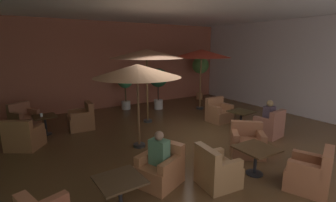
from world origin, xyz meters
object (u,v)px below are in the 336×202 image
Objects in this scene: cafe_table_front_right at (241,115)px; armchair_front_right_east at (219,113)px; armchair_front_right_north at (269,127)px; patio_umbrella_near_wall at (137,71)px; armchair_front_left_north at (82,119)px; cafe_table_rear_right at (256,153)px; armchair_rear_right_north at (217,171)px; armchair_mid_center_north at (161,169)px; potted_tree_mid_left at (158,81)px; iced_drink_cup at (41,115)px; armchair_rear_right_east at (310,174)px; potted_tree_mid_right at (200,67)px; armchair_rear_right_south at (247,143)px; patron_by_window at (269,113)px; armchair_front_left_east at (24,120)px; cafe_table_mid_center at (120,186)px; patron_blue_shirt at (159,150)px; armchair_front_left_south at (24,138)px; potted_tree_left_corner at (125,85)px; patio_umbrella_center_beige at (201,54)px; cafe_table_front_left at (45,120)px; patio_umbrella_tall_red at (147,54)px.

armchair_front_right_east is (-0.06, 1.01, -0.14)m from cafe_table_front_right.
armchair_front_right_north is 0.38× the size of patio_umbrella_near_wall.
armchair_front_left_north is 1.13× the size of cafe_table_rear_right.
armchair_front_right_north is at bearing 19.82° from armchair_rear_right_north.
potted_tree_mid_left is (3.02, 5.36, 0.97)m from armchair_mid_center_north.
cafe_table_rear_right is 7.24× the size of iced_drink_cup.
armchair_rear_right_east is at bearing -111.29° from armchair_front_right_east.
armchair_mid_center_north is 2.67m from patio_umbrella_near_wall.
armchair_front_right_east is 0.40× the size of potted_tree_mid_right.
armchair_rear_right_south is (-1.45, -1.50, -0.16)m from cafe_table_front_right.
patron_by_window is at bearing 30.66° from cafe_table_rear_right.
armchair_rear_right_east is at bearing -64.71° from armchair_front_left_north.
cafe_table_rear_right is (4.13, -6.13, 0.17)m from armchair_front_left_east.
patron_by_window is 7.02m from iced_drink_cup.
patio_umbrella_near_wall is (0.43, 1.92, 1.80)m from armchair_mid_center_north.
armchair_mid_center_north is at bearing -134.57° from potted_tree_mid_right.
cafe_table_mid_center is (-0.48, -4.76, 0.16)m from armchair_front_left_north.
potted_tree_mid_right reaches higher than armchair_front_left_east.
patron_blue_shirt is at bearing 143.94° from armchair_rear_right_east.
armchair_front_left_south is at bearing 122.73° from patron_blue_shirt.
potted_tree_left_corner is 2.32× the size of patron_blue_shirt.
iced_drink_cup is (-5.73, 1.81, 0.34)m from armchair_front_right_east.
armchair_front_left_east is at bearing 101.57° from cafe_table_mid_center.
armchair_mid_center_north is at bearing 143.26° from armchair_rear_right_east.
cafe_table_mid_center is 0.29× the size of patio_umbrella_center_beige.
armchair_front_right_north is 4.43m from patio_umbrella_center_beige.
cafe_table_front_left is 0.82× the size of armchair_front_right_north.
potted_tree_mid_left is 16.49× the size of iced_drink_cup.
armchair_front_left_south is 4.54m from patio_umbrella_tall_red.
armchair_rear_right_east is (3.34, -1.31, -0.16)m from cafe_table_mid_center.
iced_drink_cup reaches higher than cafe_table_front_right.
cafe_table_front_right is 3.82m from armchair_rear_right_north.
armchair_front_right_east reaches higher than armchair_rear_right_east.
patio_umbrella_tall_red is 2.64m from potted_tree_left_corner.
armchair_front_right_east is 0.92× the size of armchair_rear_right_east.
armchair_rear_right_north is 7.67× the size of iced_drink_cup.
patron_blue_shirt is (-1.73, -3.86, -1.75)m from patio_umbrella_tall_red.
armchair_mid_center_north is at bearing -147.63° from armchair_front_right_east.
armchair_mid_center_north is at bearing -69.35° from cafe_table_front_left.
armchair_front_left_north reaches higher than armchair_rear_right_east.
cafe_table_rear_right is 6.90m from potted_tree_left_corner.
patio_umbrella_tall_red is 3.84× the size of patron_blue_shirt.
armchair_rear_right_east is 2.95m from patron_blue_shirt.
armchair_front_left_south reaches higher than cafe_table_front_right.
cafe_table_front_left is at bearing -60.26° from armchair_front_left_east.
iced_drink_cup is at bearing -179.91° from armchair_front_left_north.
patio_umbrella_tall_red reaches higher than cafe_table_front_left.
potted_tree_mid_right is (5.02, 6.67, 1.38)m from armchair_rear_right_north.
armchair_front_right_north is at bearing 50.50° from armchair_rear_right_east.
armchair_rear_right_south is 0.47× the size of patio_umbrella_near_wall.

